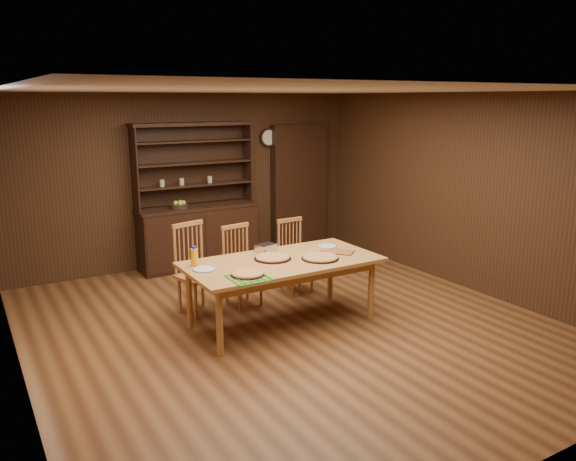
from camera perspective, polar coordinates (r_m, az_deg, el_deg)
floor at (r=6.46m, az=0.29°, el=-9.66°), size 6.00×6.00×0.00m
room_shell at (r=6.02m, az=0.31°, el=4.30°), size 6.00×6.00×6.00m
china_hutch at (r=8.64m, az=-9.16°, el=0.26°), size 1.84×0.52×2.17m
doorway at (r=9.53m, az=1.11°, el=4.42°), size 1.00×0.18×2.10m
wall_clock at (r=9.20m, az=-2.01°, el=9.43°), size 0.30×0.05×0.30m
dining_table at (r=6.32m, az=-0.62°, el=-3.62°), size 2.18×1.09×0.75m
chair_left at (r=6.79m, az=-9.52°, el=-3.50°), size 0.54×0.53×1.09m
chair_center at (r=6.99m, az=-4.90°, el=-3.28°), size 0.47×0.45×1.00m
chair_right at (r=7.45m, az=0.56°, el=-2.32°), size 0.42×0.40×0.97m
pizza_left at (r=5.78m, az=-4.13°, el=-4.40°), size 0.35×0.35×0.04m
pizza_right at (r=6.35m, az=3.29°, el=-2.76°), size 0.43×0.43×0.04m
pizza_center at (r=6.33m, az=-1.57°, el=-2.77°), size 0.42×0.42×0.04m
cooling_rack at (r=5.67m, az=-3.98°, el=-4.83°), size 0.43×0.43×0.02m
plate_left at (r=6.01m, az=-8.49°, el=-3.90°), size 0.25×0.25×0.02m
plate_right at (r=6.86m, az=3.98°, el=-1.60°), size 0.24×0.24×0.02m
foil_dish at (r=6.64m, az=-2.26°, el=-1.77°), size 0.26×0.21×0.09m
juice_bottle at (r=6.13m, az=-9.50°, el=-2.67°), size 0.08×0.08×0.22m
pot_holder_a at (r=6.62m, az=5.67°, el=-2.21°), size 0.31×0.31×0.02m
pot_holder_b at (r=6.61m, az=4.61°, el=-2.20°), size 0.25×0.25×0.02m
fruit_bowl at (r=8.40m, az=-10.98°, el=2.52°), size 0.27×0.27×0.12m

